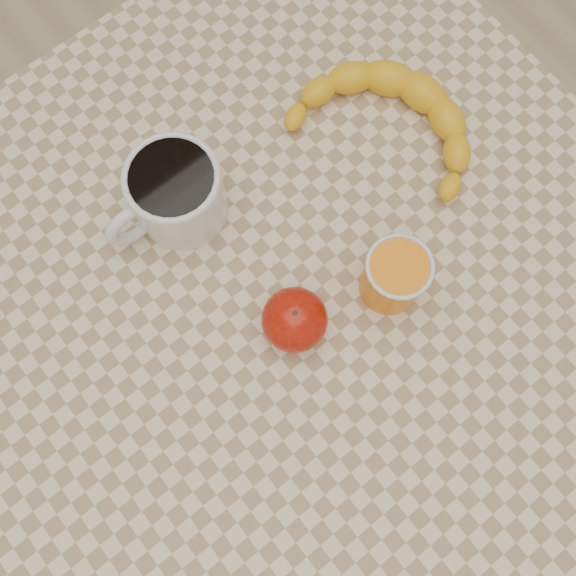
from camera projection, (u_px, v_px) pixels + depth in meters
ground at (288, 378)px, 1.40m from camera, size 3.00×3.00×0.00m
table at (288, 311)px, 0.75m from camera, size 0.80×0.80×0.75m
coffee_mug at (175, 193)px, 0.65m from camera, size 0.14×0.10×0.08m
orange_juice_glass at (394, 276)px, 0.63m from camera, size 0.07×0.07×0.08m
apple at (295, 320)px, 0.63m from camera, size 0.08×0.08×0.06m
banana at (391, 124)px, 0.70m from camera, size 0.29×0.33×0.04m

